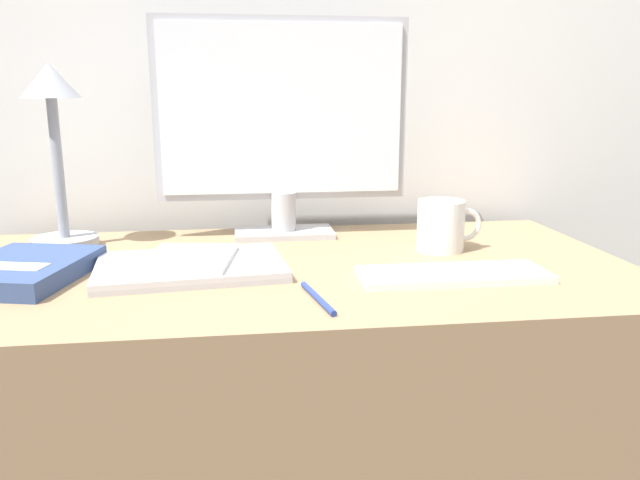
% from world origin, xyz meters
% --- Properties ---
extents(wall_back, '(3.60, 0.05, 2.40)m').
position_xyz_m(wall_back, '(0.00, 0.58, 1.20)').
color(wall_back, silver).
rests_on(wall_back, ground_plane).
extents(desk, '(1.19, 0.63, 0.76)m').
position_xyz_m(desk, '(0.00, 0.18, 0.38)').
color(desk, '#997A56').
rests_on(desk, ground_plane).
extents(monitor, '(0.51, 0.11, 0.44)m').
position_xyz_m(monitor, '(0.00, 0.42, 1.00)').
color(monitor, '#B7B7BC').
rests_on(monitor, desk).
extents(keyboard, '(0.31, 0.11, 0.01)m').
position_xyz_m(keyboard, '(0.25, 0.06, 0.77)').
color(keyboard, silver).
rests_on(keyboard, desk).
extents(laptop, '(0.33, 0.24, 0.02)m').
position_xyz_m(laptop, '(-0.18, 0.16, 0.77)').
color(laptop, '#BCBCC1').
rests_on(laptop, desk).
extents(ereader, '(0.16, 0.19, 0.01)m').
position_xyz_m(ereader, '(-0.18, 0.16, 0.78)').
color(ereader, white).
rests_on(ereader, laptop).
extents(desk_lamp, '(0.13, 0.13, 0.35)m').
position_xyz_m(desk_lamp, '(-0.43, 0.37, 0.98)').
color(desk_lamp, '#999EA8').
rests_on(desk_lamp, desk).
extents(notebook, '(0.23, 0.27, 0.03)m').
position_xyz_m(notebook, '(-0.44, 0.15, 0.77)').
color(notebook, '#334775').
rests_on(notebook, desk).
extents(coffee_mug, '(0.13, 0.09, 0.10)m').
position_xyz_m(coffee_mug, '(0.29, 0.25, 0.81)').
color(coffee_mug, white).
rests_on(coffee_mug, desk).
extents(pen, '(0.04, 0.14, 0.01)m').
position_xyz_m(pen, '(0.02, -0.02, 0.76)').
color(pen, navy).
rests_on(pen, desk).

